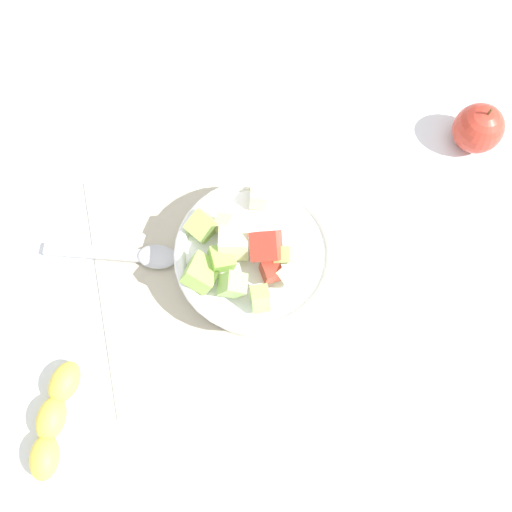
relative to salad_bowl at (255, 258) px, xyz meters
name	(u,v)px	position (x,y,z in m)	size (l,w,h in m)	color
ground_plane	(262,259)	(-0.01, -0.01, -0.04)	(2.40, 2.40, 0.00)	silver
placemat	(262,258)	(-0.01, -0.01, -0.04)	(0.47, 0.35, 0.01)	#BCB299
salad_bowl	(255,258)	(0.00, 0.00, 0.00)	(0.22, 0.22, 0.12)	white
serving_spoon	(133,255)	(0.16, -0.05, -0.03)	(0.19, 0.08, 0.01)	#B7B7BC
whole_apple	(478,128)	(-0.37, -0.12, -0.01)	(0.07, 0.07, 0.09)	#BC3828
banana_whole	(54,419)	(0.29, 0.14, -0.03)	(0.09, 0.15, 0.04)	yellow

